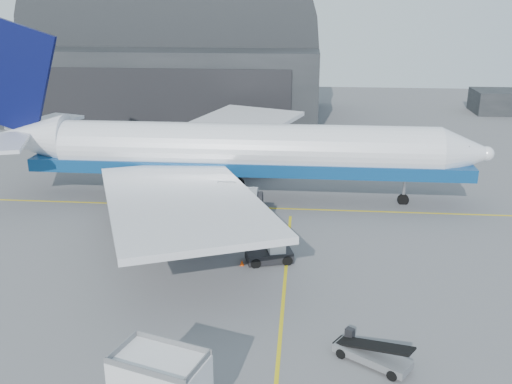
# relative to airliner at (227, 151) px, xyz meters

# --- Properties ---
(ground) EXTENTS (200.00, 200.00, 0.00)m
(ground) POSITION_rel_airliner_xyz_m (6.61, -22.38, -5.13)
(ground) COLOR #565659
(ground) RESTS_ON ground
(taxi_lines) EXTENTS (80.00, 42.12, 0.02)m
(taxi_lines) POSITION_rel_airliner_xyz_m (6.61, -9.71, -5.12)
(taxi_lines) COLOR gold
(taxi_lines) RESTS_ON ground
(hangar) EXTENTS (50.00, 28.30, 28.00)m
(hangar) POSITION_rel_airliner_xyz_m (-15.39, 42.57, 4.41)
(hangar) COLOR black
(hangar) RESTS_ON ground
(distant_bldg_a) EXTENTS (14.00, 8.00, 4.00)m
(distant_bldg_a) POSITION_rel_airliner_xyz_m (44.61, 49.62, -5.13)
(distant_bldg_a) COLOR black
(distant_bldg_a) RESTS_ON ground
(airliner) EXTENTS (52.27, 50.69, 18.34)m
(airliner) POSITION_rel_airliner_xyz_m (0.00, 0.00, 0.00)
(airliner) COLOR white
(airliner) RESTS_ON ground
(pushback_tug) EXTENTS (3.99, 2.94, 1.66)m
(pushback_tug) POSITION_rel_airliner_xyz_m (5.32, -14.19, -4.51)
(pushback_tug) COLOR black
(pushback_tug) RESTS_ON ground
(belt_loader_b) EXTENTS (4.51, 3.71, 1.80)m
(belt_loader_b) POSITION_rel_airliner_xyz_m (11.94, -26.85, -4.58)
(belt_loader_b) COLOR slate
(belt_loader_b) RESTS_ON ground
(traffic_cone) EXTENTS (0.31, 0.31, 0.45)m
(traffic_cone) POSITION_rel_airliner_xyz_m (3.17, -15.15, -4.92)
(traffic_cone) COLOR #E24107
(traffic_cone) RESTS_ON ground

